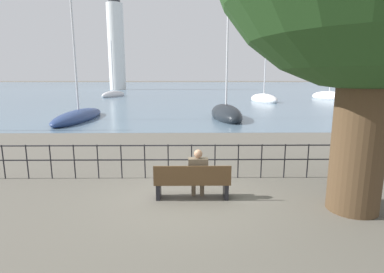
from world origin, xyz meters
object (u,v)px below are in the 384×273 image
object	(u,v)px
sailboat_1	(329,96)
sailboat_3	(79,116)
harbor_lighthouse	(116,42)
sailboat_0	(114,95)
sailboat_2	(226,113)
park_bench	(192,182)
seated_person_left	(198,171)
sailboat_5	(264,99)

from	to	relation	value
sailboat_1	sailboat_3	size ratio (longest dim) A/B	1.41
harbor_lighthouse	sailboat_0	bearing A→B (deg)	-78.21
sailboat_2	harbor_lighthouse	distance (m)	70.59
sailboat_2	park_bench	bearing A→B (deg)	-103.41
seated_person_left	sailboat_0	bearing A→B (deg)	106.30
sailboat_0	sailboat_1	xyz separation A→B (m)	(34.44, -6.28, 0.07)
park_bench	harbor_lighthouse	size ratio (longest dim) A/B	0.07
sailboat_1	sailboat_2	bearing A→B (deg)	-153.96
sailboat_5	sailboat_0	bearing A→B (deg)	132.39
sailboat_3	sailboat_0	bearing A→B (deg)	98.93
sailboat_1	harbor_lighthouse	distance (m)	61.15
sailboat_5	harbor_lighthouse	xyz separation A→B (m)	(-30.48, 48.42, 13.04)
harbor_lighthouse	sailboat_2	bearing A→B (deg)	-70.34
sailboat_2	sailboat_5	world-z (taller)	sailboat_2
seated_person_left	sailboat_2	size ratio (longest dim) A/B	0.10
park_bench	seated_person_left	world-z (taller)	seated_person_left
sailboat_0	sailboat_5	size ratio (longest dim) A/B	1.18
seated_person_left	sailboat_5	distance (m)	34.13
park_bench	seated_person_left	size ratio (longest dim) A/B	1.50
seated_person_left	sailboat_3	size ratio (longest dim) A/B	0.14
sailboat_5	harbor_lighthouse	world-z (taller)	harbor_lighthouse
seated_person_left	sailboat_0	size ratio (longest dim) A/B	0.13
seated_person_left	sailboat_2	xyz separation A→B (m)	(2.66, 15.77, -0.32)
sailboat_2	harbor_lighthouse	xyz separation A→B (m)	(-23.35, 65.34, 13.02)
park_bench	sailboat_5	xyz separation A→B (m)	(9.94, 32.76, -0.09)
sailboat_0	sailboat_3	bearing A→B (deg)	-66.51
harbor_lighthouse	seated_person_left	bearing A→B (deg)	-75.69
sailboat_3	seated_person_left	bearing A→B (deg)	-60.93
sailboat_3	park_bench	bearing A→B (deg)	-61.48
seated_person_left	harbor_lighthouse	distance (m)	84.66
sailboat_2	sailboat_3	distance (m)	11.09
sailboat_1	harbor_lighthouse	size ratio (longest dim) A/B	0.45
sailboat_0	sailboat_1	size ratio (longest dim) A/B	0.76
seated_person_left	sailboat_1	xyz separation A→B (m)	(21.31, 38.60, -0.29)
sailboat_2	sailboat_3	world-z (taller)	sailboat_2
seated_person_left	sailboat_0	distance (m)	46.77
park_bench	sailboat_2	bearing A→B (deg)	79.96
sailboat_0	sailboat_2	bearing A→B (deg)	-47.04
sailboat_5	harbor_lighthouse	distance (m)	58.68
sailboat_1	sailboat_3	bearing A→B (deg)	-166.35
seated_person_left	sailboat_3	distance (m)	17.28
sailboat_2	sailboat_5	bearing A→B (deg)	63.77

